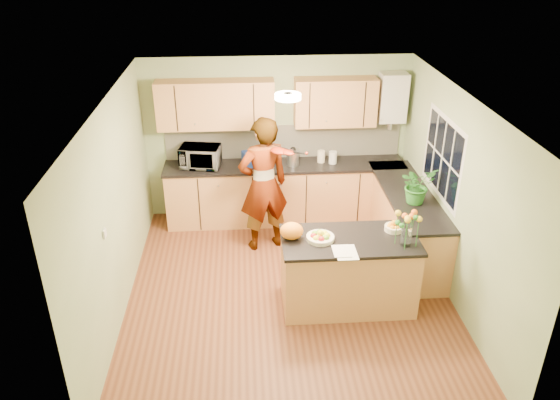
{
  "coord_description": "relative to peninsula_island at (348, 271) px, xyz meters",
  "views": [
    {
      "loc": [
        -0.5,
        -5.63,
        4.17
      ],
      "look_at": [
        -0.07,
        0.5,
        1.07
      ],
      "focal_mm": 35.0,
      "sensor_mm": 36.0,
      "label": 1
    }
  ],
  "objects": [
    {
      "name": "right_counter",
      "position": [
        1.01,
        1.1,
        0.01
      ],
      "size": [
        0.62,
        2.24,
        0.94
      ],
      "color": "#BE814C",
      "rests_on": "floor"
    },
    {
      "name": "window_right",
      "position": [
        1.3,
        0.85,
        1.09
      ],
      "size": [
        0.01,
        1.3,
        1.05
      ],
      "color": "silver",
      "rests_on": "wall_right"
    },
    {
      "name": "orange_bag",
      "position": [
        -0.68,
        0.05,
        0.56
      ],
      "size": [
        0.32,
        0.3,
        0.2
      ],
      "primitive_type": "ellipsoid",
      "rotation": [
        0.0,
        0.0,
        -0.29
      ],
      "color": "orange",
      "rests_on": "peninsula_island"
    },
    {
      "name": "potted_plant",
      "position": [
        1.01,
        0.82,
        0.73
      ],
      "size": [
        0.56,
        0.52,
        0.5
      ],
      "primitive_type": "imported",
      "rotation": [
        0.0,
        0.0,
        0.37
      ],
      "color": "#2C7928",
      "rests_on": "right_counter"
    },
    {
      "name": "light_switch",
      "position": [
        -2.68,
        -0.35,
        0.84
      ],
      "size": [
        0.02,
        0.09,
        0.09
      ],
      "primitive_type": "cube",
      "color": "silver",
      "rests_on": "wall_left"
    },
    {
      "name": "upper_cabinets",
      "position": [
        -0.87,
        2.33,
        1.39
      ],
      "size": [
        3.2,
        0.34,
        0.7
      ],
      "color": "#BE814C",
      "rests_on": "wall_back"
    },
    {
      "name": "jar_white",
      "position": [
        0.14,
        2.18,
        0.57
      ],
      "size": [
        0.15,
        0.15,
        0.19
      ],
      "primitive_type": "cylinder",
      "rotation": [
        0.0,
        0.0,
        0.28
      ],
      "color": "silver",
      "rests_on": "back_counter"
    },
    {
      "name": "floor",
      "position": [
        -0.69,
        0.25,
        -0.46
      ],
      "size": [
        4.5,
        4.5,
        0.0
      ],
      "primitive_type": "plane",
      "color": "#5A2D19",
      "rests_on": "ground"
    },
    {
      "name": "violinist",
      "position": [
        -0.95,
        1.41,
        0.51
      ],
      "size": [
        0.82,
        0.66,
        1.95
      ],
      "primitive_type": "imported",
      "rotation": [
        0.0,
        0.0,
        3.46
      ],
      "color": "#DA9F85",
      "rests_on": "floor"
    },
    {
      "name": "jar_cream",
      "position": [
        -0.03,
        2.24,
        0.57
      ],
      "size": [
        0.12,
        0.12,
        0.18
      ],
      "primitive_type": "cylinder",
      "rotation": [
        0.0,
        0.0,
        -0.08
      ],
      "color": "beige",
      "rests_on": "back_counter"
    },
    {
      "name": "peninsula_island",
      "position": [
        0.0,
        0.0,
        0.0
      ],
      "size": [
        1.6,
        0.82,
        0.92
      ],
      "color": "#BE814C",
      "rests_on": "floor"
    },
    {
      "name": "papers",
      "position": [
        -0.1,
        -0.3,
        0.46
      ],
      "size": [
        0.24,
        0.32,
        0.01
      ],
      "primitive_type": "cube",
      "color": "white",
      "rests_on": "peninsula_island"
    },
    {
      "name": "microwave",
      "position": [
        -1.85,
        2.19,
        0.64
      ],
      "size": [
        0.63,
        0.48,
        0.32
      ],
      "primitive_type": "imported",
      "rotation": [
        0.0,
        0.0,
        -0.17
      ],
      "color": "silver",
      "rests_on": "back_counter"
    },
    {
      "name": "fruit_dish",
      "position": [
        -0.35,
        0.0,
        0.5
      ],
      "size": [
        0.32,
        0.32,
        0.11
      ],
      "color": "beige",
      "rests_on": "peninsula_island"
    },
    {
      "name": "flower_vase",
      "position": [
        0.6,
        -0.18,
        0.81
      ],
      "size": [
        0.29,
        0.29,
        0.53
      ],
      "rotation": [
        0.0,
        0.0,
        0.33
      ],
      "color": "silver",
      "rests_on": "peninsula_island"
    },
    {
      "name": "wall_left",
      "position": [
        -2.69,
        0.25,
        0.79
      ],
      "size": [
        0.02,
        4.5,
        2.5
      ],
      "primitive_type": "cube",
      "color": "gray",
      "rests_on": "floor"
    },
    {
      "name": "ceiling_lamp",
      "position": [
        -0.69,
        0.55,
        2.0
      ],
      "size": [
        0.3,
        0.3,
        0.07
      ],
      "color": "#FFEABF",
      "rests_on": "ceiling"
    },
    {
      "name": "back_counter",
      "position": [
        -0.59,
        2.2,
        0.01
      ],
      "size": [
        3.64,
        0.62,
        0.94
      ],
      "color": "#BE814C",
      "rests_on": "floor"
    },
    {
      "name": "wall_right",
      "position": [
        1.31,
        0.25,
        0.79
      ],
      "size": [
        0.02,
        4.5,
        2.5
      ],
      "primitive_type": "cube",
      "color": "gray",
      "rests_on": "floor"
    },
    {
      "name": "boiler",
      "position": [
        1.01,
        2.34,
        1.44
      ],
      "size": [
        0.4,
        0.3,
        0.86
      ],
      "color": "silver",
      "rests_on": "wall_back"
    },
    {
      "name": "blue_box",
      "position": [
        -1.08,
        2.19,
        0.59
      ],
      "size": [
        0.32,
        0.28,
        0.22
      ],
      "primitive_type": "cube",
      "rotation": [
        0.0,
        0.0,
        0.31
      ],
      "color": "navy",
      "rests_on": "back_counter"
    },
    {
      "name": "kettle",
      "position": [
        -0.47,
        2.16,
        0.62
      ],
      "size": [
        0.18,
        0.18,
        0.33
      ],
      "rotation": [
        0.0,
        0.0,
        -0.23
      ],
      "color": "silver",
      "rests_on": "back_counter"
    },
    {
      "name": "splashback",
      "position": [
        -0.59,
        2.49,
        0.74
      ],
      "size": [
        3.6,
        0.02,
        0.52
      ],
      "primitive_type": "cube",
      "color": "beige",
      "rests_on": "back_counter"
    },
    {
      "name": "wall_front",
      "position": [
        -0.69,
        -2.0,
        0.79
      ],
      "size": [
        4.0,
        0.02,
        2.5
      ],
      "primitive_type": "cube",
      "color": "gray",
      "rests_on": "floor"
    },
    {
      "name": "violin",
      "position": [
        -0.75,
        1.19,
        1.1
      ],
      "size": [
        0.59,
        0.51,
        0.15
      ],
      "primitive_type": null,
      "rotation": [
        0.17,
        0.0,
        -0.61
      ],
      "color": "#540E05",
      "rests_on": "violinist"
    },
    {
      "name": "ceiling",
      "position": [
        -0.69,
        0.25,
        2.04
      ],
      "size": [
        4.0,
        4.5,
        0.02
      ],
      "primitive_type": "cube",
      "color": "white",
      "rests_on": "wall_back"
    },
    {
      "name": "wall_back",
      "position": [
        -0.69,
        2.5,
        0.79
      ],
      "size": [
        4.0,
        0.02,
        2.5
      ],
      "primitive_type": "cube",
      "color": "gray",
      "rests_on": "floor"
    },
    {
      "name": "orange_bowl",
      "position": [
        0.55,
        0.15,
        0.51
      ],
      "size": [
        0.22,
        0.22,
        0.13
      ],
      "color": "beige",
      "rests_on": "peninsula_island"
    }
  ]
}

